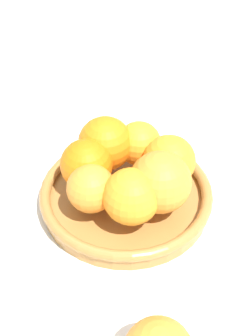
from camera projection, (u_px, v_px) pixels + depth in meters
The scene contains 4 objects.
ground_plane at pixel (126, 203), 0.68m from camera, with size 4.00×4.00×0.00m, color silver.
fruit_bowl at pixel (126, 195), 0.67m from camera, with size 0.25×0.25×0.03m.
orange_pile at pixel (128, 168), 0.63m from camera, with size 0.19×0.18×0.08m.
drinking_glass at pixel (0, 294), 0.50m from camera, with size 0.07×0.07×0.11m, color silver.
Camera 1 is at (0.06, -0.47, 0.49)m, focal length 50.00 mm.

